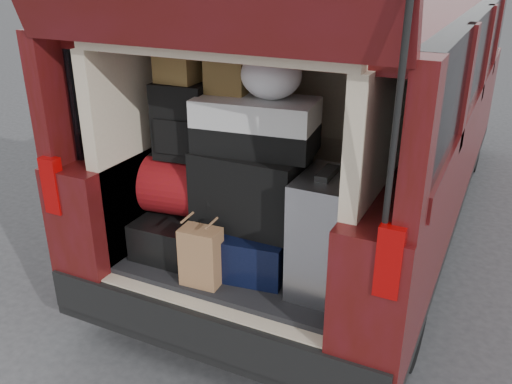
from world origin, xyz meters
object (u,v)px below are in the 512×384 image
at_px(black_soft_case, 250,189).
at_px(twotone_duffel, 256,125).
at_px(red_duffel, 191,187).
at_px(black_hardshell, 182,230).
at_px(backpack, 182,122).
at_px(navy_hardshell, 253,242).
at_px(kraft_bag, 201,257).
at_px(silver_roller, 324,234).

height_order(black_soft_case, twotone_duffel, twotone_duffel).
relative_size(red_duffel, black_soft_case, 0.90).
height_order(black_hardshell, backpack, backpack).
bearing_deg(navy_hardshell, backpack, 172.47).
distance_m(black_hardshell, black_soft_case, 0.54).
relative_size(navy_hardshell, kraft_bag, 1.74).
relative_size(black_hardshell, black_soft_case, 0.94).
distance_m(silver_roller, backpack, 0.95).
distance_m(navy_hardshell, red_duffel, 0.45).
bearing_deg(twotone_duffel, red_duffel, 178.49).
height_order(kraft_bag, backpack, backpack).
bearing_deg(silver_roller, backpack, 175.52).
xyz_separation_m(navy_hardshell, backpack, (-0.42, -0.00, 0.62)).
bearing_deg(red_duffel, black_soft_case, -8.16).
xyz_separation_m(black_soft_case, backpack, (-0.41, 0.01, 0.31)).
bearing_deg(backpack, silver_roller, -11.76).
distance_m(black_hardshell, navy_hardshell, 0.44).
bearing_deg(black_soft_case, twotone_duffel, 67.27).
height_order(red_duffel, backpack, backpack).
height_order(navy_hardshell, black_soft_case, black_soft_case).
relative_size(navy_hardshell, red_duffel, 1.07).
distance_m(backpack, twotone_duffel, 0.42).
relative_size(black_hardshell, twotone_duffel, 0.88).
height_order(silver_roller, backpack, backpack).
bearing_deg(kraft_bag, backpack, 128.70).
distance_m(black_soft_case, backpack, 0.51).
relative_size(kraft_bag, backpack, 0.76).
bearing_deg(red_duffel, silver_roller, -12.35).
bearing_deg(black_soft_case, backpack, 179.31).
relative_size(black_hardshell, backpack, 1.29).
bearing_deg(navy_hardshell, twotone_duffel, 72.37).
bearing_deg(navy_hardshell, black_soft_case, -145.15).
bearing_deg(kraft_bag, navy_hardshell, 61.90).
distance_m(silver_roller, twotone_duffel, 0.63).
bearing_deg(kraft_bag, silver_roller, 19.31).
bearing_deg(navy_hardshell, red_duffel, 173.38).
xyz_separation_m(black_hardshell, backpack, (0.02, 0.03, 0.64)).
bearing_deg(navy_hardshell, kraft_bag, -122.30).
bearing_deg(backpack, red_duffel, -14.49).
distance_m(navy_hardshell, silver_roller, 0.46).
bearing_deg(twotone_duffel, black_soft_case, -119.76).
height_order(black_hardshell, navy_hardshell, navy_hardshell).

